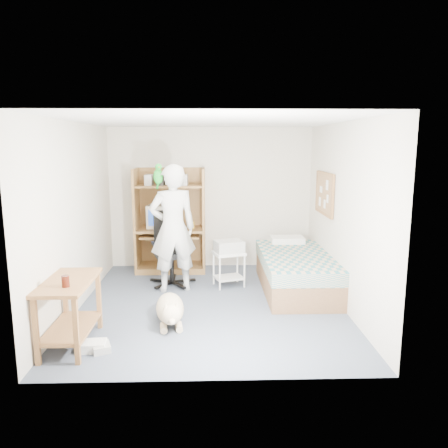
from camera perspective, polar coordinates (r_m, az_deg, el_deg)
name	(u,v)px	position (r m, az deg, el deg)	size (l,w,h in m)	color
floor	(211,304)	(6.20, -1.72, -10.44)	(4.00, 4.00, 0.00)	#4C5667
wall_back	(211,198)	(7.86, -1.77, 3.40)	(3.60, 0.02, 2.50)	beige
wall_right	(343,216)	(6.14, 15.26, 1.07)	(0.02, 4.00, 2.50)	beige
wall_left	(76,217)	(6.15, -18.81, 0.89)	(0.02, 4.00, 2.50)	beige
ceiling	(210,121)	(5.81, -1.86, 13.29)	(3.60, 4.00, 0.02)	white
computer_hutch	(171,224)	(7.70, -6.97, -0.05)	(1.20, 0.63, 1.80)	brown
bed	(295,271)	(6.82, 9.32, -6.08)	(1.02, 2.02, 0.66)	brown
side_desk	(70,303)	(5.15, -19.52, -9.66)	(0.50, 1.00, 0.75)	brown
corkboard	(324,194)	(6.97, 12.98, 3.90)	(0.04, 0.94, 0.66)	olive
office_chair	(171,259)	(7.01, -6.94, -4.50)	(0.66, 0.66, 1.16)	black
person	(173,228)	(6.58, -6.70, -0.58)	(0.70, 0.46, 1.92)	silver
parrot	(158,175)	(6.52, -8.59, 6.33)	(0.14, 0.25, 0.39)	#138918
dog	(170,309)	(5.59, -7.04, -10.97)	(0.44, 1.08, 0.41)	#CDAE89
printer_cart	(229,263)	(6.86, 0.64, -5.17)	(0.55, 0.49, 0.55)	white
printer	(229,246)	(6.79, 0.64, -2.94)	(0.42, 0.32, 0.18)	#B0B1AC
crt_monitor	(161,216)	(7.70, -8.23, 1.04)	(0.47, 0.49, 0.40)	beige
keyboard	(168,235)	(7.57, -7.34, -1.39)	(0.45, 0.16, 0.03)	beige
pencil_cup	(192,225)	(7.58, -4.17, -0.16)	(0.08, 0.08, 0.12)	gold
drink_glass	(66,281)	(4.83, -20.00, -7.05)	(0.08, 0.08, 0.12)	#3F130A
floor_box_a	(94,346)	(5.11, -16.61, -15.02)	(0.25, 0.20, 0.10)	white
floor_box_b	(101,348)	(5.08, -15.73, -15.27)	(0.18, 0.22, 0.08)	#B6B6B1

